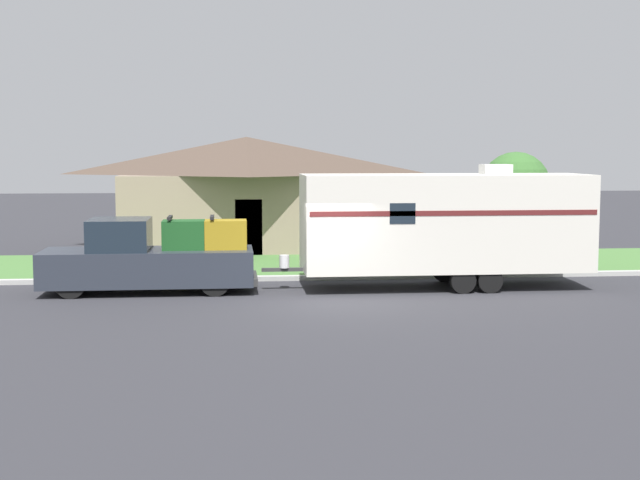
# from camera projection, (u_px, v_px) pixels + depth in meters

# --- Properties ---
(ground_plane) EXTENTS (120.00, 120.00, 0.00)m
(ground_plane) POSITION_uv_depth(u_px,v_px,m) (327.00, 301.00, 23.20)
(ground_plane) COLOR #2D2D33
(curb_strip) EXTENTS (80.00, 0.30, 0.14)m
(curb_strip) POSITION_uv_depth(u_px,v_px,m) (313.00, 278.00, 26.91)
(curb_strip) COLOR #ADADA8
(curb_strip) RESTS_ON ground_plane
(lawn_strip) EXTENTS (80.00, 7.00, 0.03)m
(lawn_strip) POSITION_uv_depth(u_px,v_px,m) (303.00, 264.00, 30.53)
(lawn_strip) COLOR #477538
(lawn_strip) RESTS_ON ground_plane
(house_across_street) EXTENTS (10.42, 6.65, 4.44)m
(house_across_street) POSITION_uv_depth(u_px,v_px,m) (247.00, 190.00, 35.83)
(house_across_street) COLOR gray
(house_across_street) RESTS_ON ground_plane
(pickup_truck) EXTENTS (5.87, 2.05, 2.10)m
(pickup_truck) POSITION_uv_depth(u_px,v_px,m) (149.00, 259.00, 24.52)
(pickup_truck) COLOR black
(pickup_truck) RESTS_ON ground_plane
(travel_trailer) EXTENTS (9.24, 2.46, 3.51)m
(travel_trailer) POSITION_uv_depth(u_px,v_px,m) (445.00, 222.00, 25.25)
(travel_trailer) COLOR black
(travel_trailer) RESTS_ON ground_plane
(mailbox) EXTENTS (0.48, 0.20, 1.25)m
(mailbox) POSITION_uv_depth(u_px,v_px,m) (113.00, 247.00, 27.21)
(mailbox) COLOR brown
(mailbox) RESTS_ON ground_plane
(tree_in_yard) EXTENTS (2.30, 2.30, 3.86)m
(tree_in_yard) POSITION_uv_depth(u_px,v_px,m) (515.00, 187.00, 29.62)
(tree_in_yard) COLOR brown
(tree_in_yard) RESTS_ON ground_plane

